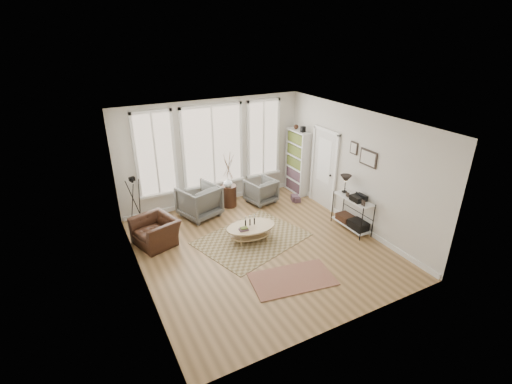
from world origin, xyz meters
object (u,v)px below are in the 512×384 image
side_table (229,179)px  accent_chair (156,231)px  coffee_table (251,229)px  armchair_right (261,191)px  bookcase (298,162)px  low_shelf (352,210)px  armchair_left (199,201)px

side_table → accent_chair: side_table is taller
coffee_table → armchair_right: size_ratio=1.60×
bookcase → low_shelf: bearing=-91.3°
bookcase → coffee_table: size_ratio=1.69×
low_shelf → coffee_table: (-2.43, 0.68, -0.22)m
low_shelf → armchair_right: size_ratio=1.71×
coffee_table → armchair_right: (1.19, 1.70, 0.06)m
coffee_table → armchair_right: 2.07m
bookcase → armchair_right: size_ratio=2.70×
side_table → accent_chair: bearing=-156.3°
coffee_table → accent_chair: size_ratio=1.27×
coffee_table → armchair_left: size_ratio=1.30×
armchair_left → side_table: 1.03m
armchair_right → accent_chair: size_ratio=0.79×
low_shelf → armchair_right: low_shelf is taller
low_shelf → bookcase: bearing=88.7°
low_shelf → accent_chair: 4.70m
bookcase → low_shelf: (-0.06, -2.52, -0.44)m
low_shelf → armchair_right: (-1.24, 2.38, -0.16)m
armchair_left → armchair_right: size_ratio=1.23×
side_table → accent_chair: (-2.29, -1.00, -0.50)m
side_table → coffee_table: bearing=-98.9°
bookcase → armchair_left: bearing=-177.6°
low_shelf → armchair_left: 3.89m
coffee_table → armchair_right: armchair_right is taller
coffee_table → bookcase: bearing=36.5°
bookcase → armchair_left: 3.18m
accent_chair → coffee_table: bearing=48.2°
armchair_right → accent_chair: (-3.18, -0.80, -0.03)m
bookcase → accent_chair: (-4.48, -0.95, -0.64)m
coffee_table → armchair_left: bearing=110.5°
armchair_left → bookcase: bearing=164.0°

